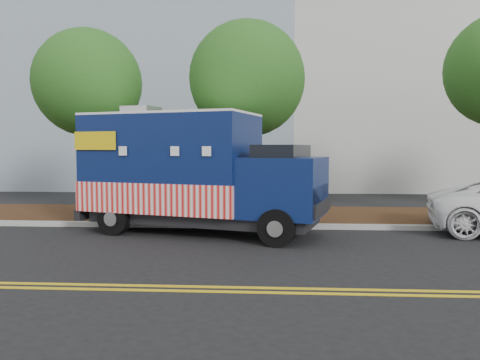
{
  "coord_description": "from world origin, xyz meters",
  "views": [
    {
      "loc": [
        0.75,
        -12.21,
        2.38
      ],
      "look_at": [
        -0.05,
        0.6,
        1.48
      ],
      "focal_mm": 35.0,
      "sensor_mm": 36.0,
      "label": 1
    }
  ],
  "objects": [
    {
      "name": "food_truck",
      "position": [
        -1.43,
        0.73,
        1.61
      ],
      "size": [
        7.13,
        4.18,
        3.55
      ],
      "rotation": [
        0.0,
        0.0,
        -0.28
      ],
      "color": "black",
      "rests_on": "ground"
    },
    {
      "name": "centerline_far",
      "position": [
        0.0,
        -4.7,
        0.01
      ],
      "size": [
        120.0,
        0.1,
        0.01
      ],
      "primitive_type": "cube",
      "color": "gold",
      "rests_on": "ground"
    },
    {
      "name": "centerline_near",
      "position": [
        0.0,
        -4.45,
        0.01
      ],
      "size": [
        120.0,
        0.1,
        0.01
      ],
      "primitive_type": "cube",
      "color": "gold",
      "rests_on": "ground"
    },
    {
      "name": "curb",
      "position": [
        0.0,
        1.4,
        0.07
      ],
      "size": [
        120.0,
        0.18,
        0.15
      ],
      "primitive_type": "cube",
      "color": "#9E9E99",
      "rests_on": "ground"
    },
    {
      "name": "tree_b",
      "position": [
        -0.01,
        3.65,
        4.66
      ],
      "size": [
        3.89,
        3.89,
        6.62
      ],
      "color": "#38281C",
      "rests_on": "ground"
    },
    {
      "name": "tree_a",
      "position": [
        -5.5,
        3.69,
        4.59
      ],
      "size": [
        3.68,
        3.68,
        6.44
      ],
      "color": "#38281C",
      "rests_on": "ground"
    },
    {
      "name": "mulch_strip",
      "position": [
        0.0,
        3.5,
        0.07
      ],
      "size": [
        120.0,
        4.0,
        0.15
      ],
      "primitive_type": "cube",
      "color": "#321F0E",
      "rests_on": "ground"
    },
    {
      "name": "sign_post",
      "position": [
        -1.78,
        1.75,
        1.2
      ],
      "size": [
        0.06,
        0.06,
        2.4
      ],
      "primitive_type": "cube",
      "color": "#473828",
      "rests_on": "ground"
    },
    {
      "name": "ground",
      "position": [
        0.0,
        0.0,
        0.0
      ],
      "size": [
        120.0,
        120.0,
        0.0
      ],
      "primitive_type": "plane",
      "color": "black",
      "rests_on": "ground"
    }
  ]
}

